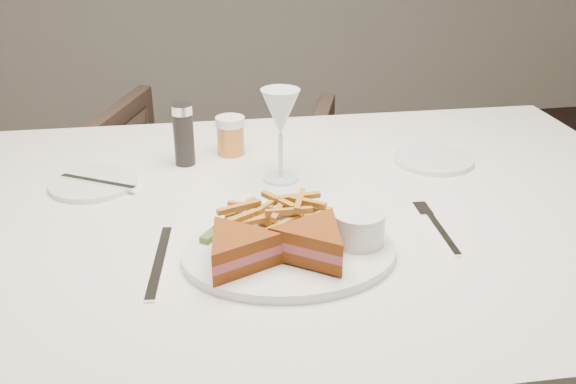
# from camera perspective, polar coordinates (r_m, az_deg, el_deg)

# --- Properties ---
(table) EXTENTS (1.47, 1.01, 0.75)m
(table) POSITION_cam_1_polar(r_m,az_deg,el_deg) (1.32, -0.42, -15.96)
(table) COLOR silver
(table) RESTS_ON ground
(chair_far) EXTENTS (0.88, 0.86, 0.72)m
(chair_far) POSITION_cam_1_polar(r_m,az_deg,el_deg) (2.04, -6.78, -0.87)
(chair_far) COLOR #46342A
(chair_far) RESTS_ON ground
(table_setting) EXTENTS (0.83, 0.61, 0.18)m
(table_setting) POSITION_cam_1_polar(r_m,az_deg,el_deg) (1.04, -0.97, -1.13)
(table_setting) COLOR white
(table_setting) RESTS_ON table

